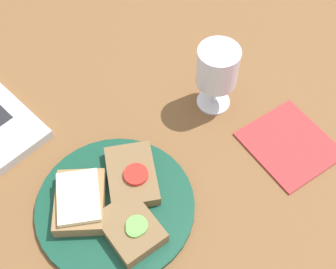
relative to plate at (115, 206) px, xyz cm
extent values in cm
cube|color=brown|center=(10.35, 5.88, -2.00)|extent=(140.00, 140.00, 3.00)
cylinder|color=#144733|center=(0.00, 0.00, 0.00)|extent=(25.42, 25.42, 1.00)
cube|color=brown|center=(5.13, 1.47, 1.57)|extent=(12.70, 13.55, 2.13)
cylinder|color=red|center=(5.25, 0.49, 2.96)|extent=(3.95, 3.95, 0.66)
cube|color=#937047|center=(-3.84, 3.71, 1.77)|extent=(12.69, 12.83, 2.53)
cube|color=#F4EAB7|center=(-3.84, 3.71, 3.48)|extent=(10.47, 10.99, 0.89)
cube|color=brown|center=(-1.29, -5.18, 1.72)|extent=(8.81, 10.52, 2.44)
cylinder|color=#6BB74C|center=(-0.70, -6.01, 3.16)|extent=(3.32, 3.32, 0.44)
cylinder|color=#6BB74C|center=(-1.25, -6.18, 3.14)|extent=(2.75, 2.75, 0.40)
cylinder|color=white|center=(27.21, 3.04, -0.30)|extent=(6.20, 6.20, 0.40)
cylinder|color=white|center=(27.21, 3.04, 2.72)|extent=(0.86, 0.86, 5.64)
cylinder|color=white|center=(27.21, 3.04, 9.19)|extent=(7.30, 7.30, 7.31)
cylinder|color=white|center=(27.21, 3.04, 8.30)|extent=(6.72, 6.72, 5.52)
cube|color=#B23333|center=(29.32, -12.80, -0.30)|extent=(16.11, 16.98, 0.40)
camera|label=1|loc=(-17.66, -29.09, 67.87)|focal=50.00mm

